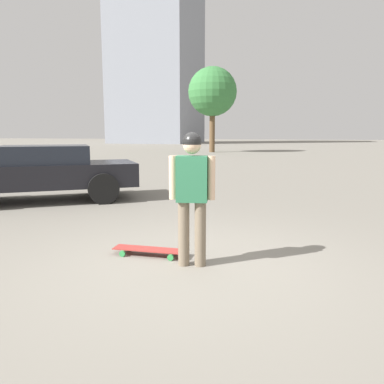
{
  "coord_description": "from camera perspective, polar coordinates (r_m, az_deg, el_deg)",
  "views": [
    {
      "loc": [
        1.38,
        -4.17,
        1.59
      ],
      "look_at": [
        0.0,
        0.0,
        0.91
      ],
      "focal_mm": 35.0,
      "sensor_mm": 36.0,
      "label": 1
    }
  ],
  "objects": [
    {
      "name": "tree_distant",
      "position": [
        33.7,
        3.14,
        14.97
      ],
      "size": [
        4.24,
        4.24,
        7.36
      ],
      "color": "brown",
      "rests_on": "ground_plane"
    },
    {
      "name": "person",
      "position": [
        4.44,
        0.0,
        0.59
      ],
      "size": [
        0.54,
        0.28,
        1.62
      ],
      "rotation": [
        0.0,
        0.0,
        0.22
      ],
      "color": "#7A6B56",
      "rests_on": "ground_plane"
    },
    {
      "name": "building_block_distant",
      "position": [
        70.18,
        -5.42,
        21.54
      ],
      "size": [
        13.52,
        13.68,
        34.17
      ],
      "color": "gray",
      "rests_on": "ground_plane"
    },
    {
      "name": "car_parked_near",
      "position": [
        9.58,
        -21.86,
        2.96
      ],
      "size": [
        4.52,
        4.0,
        1.32
      ],
      "rotation": [
        0.0,
        0.0,
        -2.5
      ],
      "color": "black",
      "rests_on": "ground_plane"
    },
    {
      "name": "ground_plane",
      "position": [
        4.68,
        0.0,
        -11.07
      ],
      "size": [
        220.0,
        220.0,
        0.0
      ],
      "primitive_type": "plane",
      "color": "gray"
    },
    {
      "name": "skateboard",
      "position": [
        5.03,
        -6.52,
        -8.77
      ],
      "size": [
        0.98,
        0.34,
        0.09
      ],
      "rotation": [
        0.0,
        0.0,
        -3.06
      ],
      "color": "#A5332D",
      "rests_on": "ground_plane"
    }
  ]
}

